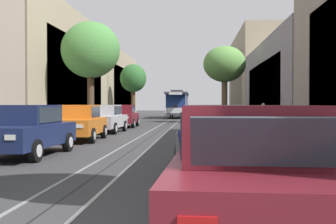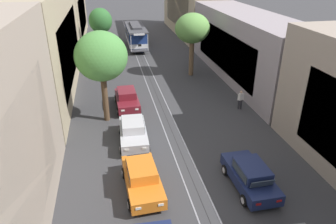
{
  "view_description": "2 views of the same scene",
  "coord_description": "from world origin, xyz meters",
  "px_view_note": "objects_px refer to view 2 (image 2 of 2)",
  "views": [
    {
      "loc": [
        2.24,
        -3.17,
        1.59
      ],
      "look_at": [
        0.53,
        22.11,
        1.14
      ],
      "focal_mm": 44.36,
      "sensor_mm": 36.0,
      "label": 1
    },
    {
      "loc": [
        -4.2,
        1.19,
        11.52
      ],
      "look_at": [
        0.0,
        22.44,
        0.89
      ],
      "focal_mm": 33.16,
      "sensor_mm": 36.0,
      "label": 2
    }
  ],
  "objects_px": {
    "parked_car_orange_mid_left": "(142,178)",
    "street_tree_kerb_left_second": "(101,57)",
    "parked_car_maroon_fifth_left": "(127,99)",
    "parked_car_navy_mid_right": "(250,176)",
    "cable_car_trolley": "(136,35)",
    "street_tree_kerb_left_mid": "(101,21)",
    "street_tree_kerb_right_second": "(192,29)",
    "pedestrian_on_left_pavement": "(241,99)",
    "parked_car_silver_fourth_left": "(133,132)"
  },
  "relations": [
    {
      "from": "parked_car_maroon_fifth_left",
      "to": "street_tree_kerb_left_mid",
      "type": "bearing_deg",
      "value": 96.25
    },
    {
      "from": "street_tree_kerb_left_second",
      "to": "pedestrian_on_left_pavement",
      "type": "distance_m",
      "value": 11.99
    },
    {
      "from": "parked_car_silver_fourth_left",
      "to": "street_tree_kerb_left_second",
      "type": "distance_m",
      "value": 6.01
    },
    {
      "from": "parked_car_orange_mid_left",
      "to": "street_tree_kerb_right_second",
      "type": "xyz_separation_m",
      "value": [
        7.64,
        18.2,
        4.23
      ]
    },
    {
      "from": "parked_car_navy_mid_right",
      "to": "street_tree_kerb_left_mid",
      "type": "distance_m",
      "value": 30.2
    },
    {
      "from": "parked_car_maroon_fifth_left",
      "to": "street_tree_kerb_left_mid",
      "type": "xyz_separation_m",
      "value": [
        -1.86,
        16.96,
        3.67
      ]
    },
    {
      "from": "street_tree_kerb_right_second",
      "to": "parked_car_orange_mid_left",
      "type": "bearing_deg",
      "value": -112.76
    },
    {
      "from": "parked_car_maroon_fifth_left",
      "to": "parked_car_navy_mid_right",
      "type": "relative_size",
      "value": 1.0
    },
    {
      "from": "cable_car_trolley",
      "to": "street_tree_kerb_left_mid",
      "type": "bearing_deg",
      "value": -141.69
    },
    {
      "from": "parked_car_silver_fourth_left",
      "to": "parked_car_maroon_fifth_left",
      "type": "distance_m",
      "value": 5.82
    },
    {
      "from": "parked_car_maroon_fifth_left",
      "to": "pedestrian_on_left_pavement",
      "type": "height_order",
      "value": "pedestrian_on_left_pavement"
    },
    {
      "from": "parked_car_silver_fourth_left",
      "to": "street_tree_kerb_left_mid",
      "type": "bearing_deg",
      "value": 94.63
    },
    {
      "from": "parked_car_maroon_fifth_left",
      "to": "cable_car_trolley",
      "type": "bearing_deg",
      "value": 81.96
    },
    {
      "from": "parked_car_silver_fourth_left",
      "to": "cable_car_trolley",
      "type": "xyz_separation_m",
      "value": [
        2.94,
        26.57,
        0.86
      ]
    },
    {
      "from": "parked_car_silver_fourth_left",
      "to": "parked_car_maroon_fifth_left",
      "type": "xyz_separation_m",
      "value": [
        0.02,
        5.82,
        0.0
      ]
    },
    {
      "from": "street_tree_kerb_left_mid",
      "to": "parked_car_navy_mid_right",
      "type": "bearing_deg",
      "value": -75.04
    },
    {
      "from": "parked_car_orange_mid_left",
      "to": "parked_car_maroon_fifth_left",
      "type": "xyz_separation_m",
      "value": [
        0.01,
        11.05,
        0.0
      ]
    },
    {
      "from": "parked_car_silver_fourth_left",
      "to": "street_tree_kerb_right_second",
      "type": "xyz_separation_m",
      "value": [
        7.64,
        12.97,
        4.23
      ]
    },
    {
      "from": "parked_car_maroon_fifth_left",
      "to": "pedestrian_on_left_pavement",
      "type": "bearing_deg",
      "value": -13.48
    },
    {
      "from": "street_tree_kerb_left_second",
      "to": "street_tree_kerb_left_mid",
      "type": "relative_size",
      "value": 1.15
    },
    {
      "from": "street_tree_kerb_right_second",
      "to": "parked_car_silver_fourth_left",
      "type": "bearing_deg",
      "value": -120.5
    },
    {
      "from": "parked_car_maroon_fifth_left",
      "to": "street_tree_kerb_right_second",
      "type": "xyz_separation_m",
      "value": [
        7.63,
        7.15,
        4.23
      ]
    },
    {
      "from": "parked_car_maroon_fifth_left",
      "to": "street_tree_kerb_left_second",
      "type": "height_order",
      "value": "street_tree_kerb_left_second"
    },
    {
      "from": "parked_car_navy_mid_right",
      "to": "street_tree_kerb_right_second",
      "type": "xyz_separation_m",
      "value": [
        1.75,
        19.15,
        4.23
      ]
    },
    {
      "from": "street_tree_kerb_right_second",
      "to": "parked_car_maroon_fifth_left",
      "type": "bearing_deg",
      "value": -136.84
    },
    {
      "from": "parked_car_orange_mid_left",
      "to": "parked_car_maroon_fifth_left",
      "type": "relative_size",
      "value": 1.0
    },
    {
      "from": "street_tree_kerb_left_second",
      "to": "pedestrian_on_left_pavement",
      "type": "bearing_deg",
      "value": -0.93
    },
    {
      "from": "parked_car_navy_mid_right",
      "to": "pedestrian_on_left_pavement",
      "type": "relative_size",
      "value": 2.6
    },
    {
      "from": "parked_car_navy_mid_right",
      "to": "cable_car_trolley",
      "type": "xyz_separation_m",
      "value": [
        -2.95,
        32.74,
        0.86
      ]
    },
    {
      "from": "street_tree_kerb_left_mid",
      "to": "pedestrian_on_left_pavement",
      "type": "distance_m",
      "value": 22.58
    },
    {
      "from": "parked_car_orange_mid_left",
      "to": "cable_car_trolley",
      "type": "distance_m",
      "value": 31.94
    },
    {
      "from": "parked_car_orange_mid_left",
      "to": "street_tree_kerb_right_second",
      "type": "height_order",
      "value": "street_tree_kerb_right_second"
    },
    {
      "from": "parked_car_maroon_fifth_left",
      "to": "street_tree_kerb_left_mid",
      "type": "height_order",
      "value": "street_tree_kerb_left_mid"
    },
    {
      "from": "street_tree_kerb_left_mid",
      "to": "street_tree_kerb_right_second",
      "type": "xyz_separation_m",
      "value": [
        9.48,
        -9.81,
        0.56
      ]
    },
    {
      "from": "parked_car_maroon_fifth_left",
      "to": "cable_car_trolley",
      "type": "height_order",
      "value": "cable_car_trolley"
    },
    {
      "from": "parked_car_maroon_fifth_left",
      "to": "parked_car_navy_mid_right",
      "type": "distance_m",
      "value": 13.36
    },
    {
      "from": "street_tree_kerb_left_second",
      "to": "street_tree_kerb_right_second",
      "type": "relative_size",
      "value": 1.06
    },
    {
      "from": "parked_car_navy_mid_right",
      "to": "pedestrian_on_left_pavement",
      "type": "height_order",
      "value": "pedestrian_on_left_pavement"
    },
    {
      "from": "parked_car_silver_fourth_left",
      "to": "street_tree_kerb_left_mid",
      "type": "relative_size",
      "value": 0.72
    },
    {
      "from": "parked_car_navy_mid_right",
      "to": "cable_car_trolley",
      "type": "relative_size",
      "value": 0.48
    },
    {
      "from": "street_tree_kerb_right_second",
      "to": "pedestrian_on_left_pavement",
      "type": "relative_size",
      "value": 3.97
    },
    {
      "from": "cable_car_trolley",
      "to": "pedestrian_on_left_pavement",
      "type": "xyz_separation_m",
      "value": [
        6.51,
        -23.01,
        -0.71
      ]
    },
    {
      "from": "parked_car_orange_mid_left",
      "to": "street_tree_kerb_left_second",
      "type": "distance_m",
      "value": 10.12
    },
    {
      "from": "parked_car_orange_mid_left",
      "to": "pedestrian_on_left_pavement",
      "type": "bearing_deg",
      "value": 42.89
    },
    {
      "from": "parked_car_orange_mid_left",
      "to": "pedestrian_on_left_pavement",
      "type": "height_order",
      "value": "pedestrian_on_left_pavement"
    },
    {
      "from": "pedestrian_on_left_pavement",
      "to": "parked_car_maroon_fifth_left",
      "type": "bearing_deg",
      "value": 166.52
    },
    {
      "from": "street_tree_kerb_left_mid",
      "to": "pedestrian_on_left_pavement",
      "type": "height_order",
      "value": "street_tree_kerb_left_mid"
    },
    {
      "from": "parked_car_orange_mid_left",
      "to": "parked_car_silver_fourth_left",
      "type": "height_order",
      "value": "same"
    },
    {
      "from": "parked_car_navy_mid_right",
      "to": "street_tree_kerb_left_second",
      "type": "xyz_separation_m",
      "value": [
        -7.66,
        9.91,
        4.36
      ]
    },
    {
      "from": "parked_car_orange_mid_left",
      "to": "street_tree_kerb_left_mid",
      "type": "height_order",
      "value": "street_tree_kerb_left_mid"
    }
  ]
}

